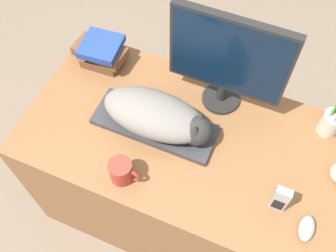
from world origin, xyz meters
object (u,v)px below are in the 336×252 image
object	(u,v)px
cat	(160,116)
monitor	(228,59)
phone	(280,199)
book_stack	(101,52)
pen_cup	(331,123)
computer_mouse	(307,228)
coffee_mug	(122,171)
keyboard	(155,125)

from	to	relation	value
cat	monitor	world-z (taller)	monitor
cat	phone	bearing A→B (deg)	-14.77
monitor	phone	world-z (taller)	monitor
phone	book_stack	world-z (taller)	phone
cat	pen_cup	distance (m)	0.64
monitor	book_stack	xyz separation A→B (m)	(-0.53, -0.01, -0.19)
computer_mouse	coffee_mug	size ratio (longest dim) A/B	0.81
monitor	phone	xyz separation A→B (m)	(0.32, -0.35, -0.18)
cat	book_stack	xyz separation A→B (m)	(-0.36, 0.21, -0.03)
coffee_mug	book_stack	size ratio (longest dim) A/B	0.51
cat	coffee_mug	xyz separation A→B (m)	(-0.04, -0.24, -0.04)
keyboard	phone	bearing A→B (deg)	-14.13
coffee_mug	keyboard	bearing A→B (deg)	85.62
monitor	book_stack	size ratio (longest dim) A/B	1.94
cat	phone	size ratio (longest dim) A/B	3.27
phone	coffee_mug	bearing A→B (deg)	-168.53
pen_cup	cat	bearing A→B (deg)	-157.37
pen_cup	book_stack	bearing A→B (deg)	-178.06
phone	pen_cup	bearing A→B (deg)	75.18
keyboard	book_stack	world-z (taller)	book_stack
coffee_mug	computer_mouse	bearing A→B (deg)	5.71
computer_mouse	phone	bearing A→B (deg)	158.54
computer_mouse	pen_cup	size ratio (longest dim) A/B	0.46
pen_cup	phone	bearing A→B (deg)	-104.82
computer_mouse	pen_cup	xyz separation A→B (m)	(-0.01, 0.42, 0.03)
keyboard	cat	world-z (taller)	cat
book_stack	computer_mouse	bearing A→B (deg)	-21.86
monitor	pen_cup	world-z (taller)	monitor
cat	monitor	size ratio (longest dim) A/B	0.98
monitor	coffee_mug	size ratio (longest dim) A/B	3.77
keyboard	book_stack	distance (m)	0.40
monitor	coffee_mug	xyz separation A→B (m)	(-0.21, -0.46, -0.20)
cat	computer_mouse	world-z (taller)	cat
computer_mouse	book_stack	size ratio (longest dim) A/B	0.42
coffee_mug	phone	distance (m)	0.54
cat	pen_cup	xyz separation A→B (m)	(0.59, 0.25, -0.03)
computer_mouse	coffee_mug	bearing A→B (deg)	-174.29
cat	phone	world-z (taller)	cat
monitor	phone	distance (m)	0.51
phone	book_stack	distance (m)	0.92
keyboard	phone	size ratio (longest dim) A/B	3.65
monitor	coffee_mug	distance (m)	0.54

